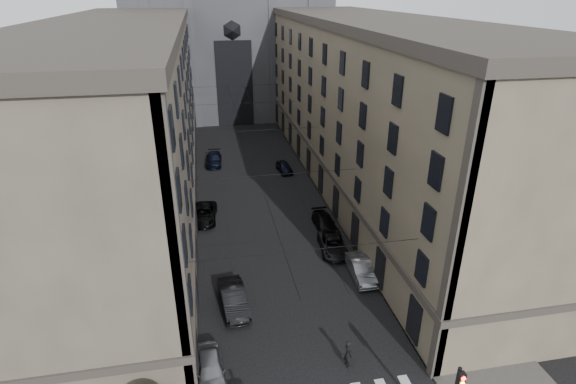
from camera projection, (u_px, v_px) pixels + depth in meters
sidewalk_left at (165, 196)px, 51.02m from camera, size 7.00×80.00×0.15m
sidewalk_right at (342, 182)px, 54.60m from camera, size 7.00×80.00×0.15m
building_left at (126, 117)px, 46.69m from camera, size 13.60×60.60×18.85m
building_right at (371, 106)px, 51.27m from camera, size 13.60×60.60×18.85m
gothic_tower at (227, 12)px, 80.33m from camera, size 35.00×23.00×58.00m
tram_wires at (255, 131)px, 49.52m from camera, size 14.00×60.00×0.43m
car_left_near at (211, 369)px, 26.93m from camera, size 2.06×4.40×1.46m
car_left_midnear at (234, 299)px, 32.92m from camera, size 2.21×5.14×1.65m
car_left_midfar at (204, 214)px, 45.54m from camera, size 2.85×5.39×1.45m
car_left_far at (214, 159)px, 60.10m from camera, size 2.33×5.07×1.44m
car_right_near at (361, 269)px, 36.56m from camera, size 1.71×4.56×1.49m
car_right_midnear at (333, 245)px, 40.16m from camera, size 2.71×5.04×1.34m
car_right_midfar at (325, 223)px, 43.96m from camera, size 1.97×4.62×1.33m
car_right_far at (284, 167)px, 57.69m from camera, size 1.95×3.98×1.31m
pedestrian at (348, 353)px, 27.77m from camera, size 0.60×0.79×1.95m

